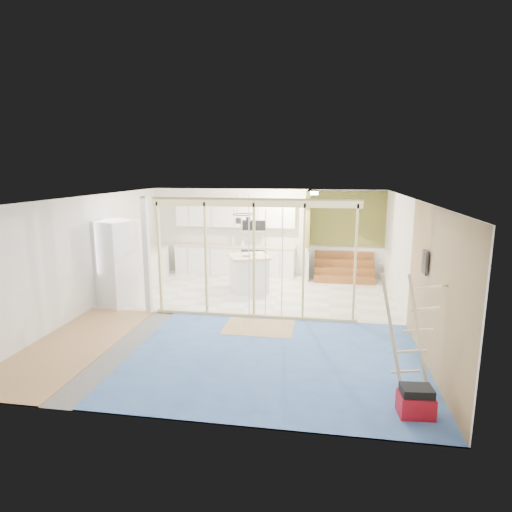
% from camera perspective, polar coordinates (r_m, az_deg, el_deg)
% --- Properties ---
extents(room, '(7.01, 8.01, 2.61)m').
position_cam_1_polar(room, '(9.10, -2.14, -0.39)').
color(room, slate).
rests_on(room, ground).
extents(floor_overlays, '(7.00, 8.00, 0.03)m').
position_cam_1_polar(floor_overlays, '(9.49, -1.57, -7.97)').
color(floor_overlays, white).
rests_on(floor_overlays, room).
extents(stud_frame, '(4.66, 0.14, 2.60)m').
position_cam_1_polar(stud_frame, '(9.09, -3.65, 1.45)').
color(stud_frame, beige).
rests_on(stud_frame, room).
extents(base_cabinets, '(4.45, 2.24, 0.93)m').
position_cam_1_polar(base_cabinets, '(12.84, -6.22, -0.75)').
color(base_cabinets, white).
rests_on(base_cabinets, room).
extents(upper_cabinets, '(3.60, 0.41, 0.85)m').
position_cam_1_polar(upper_cabinets, '(12.88, -2.50, 5.45)').
color(upper_cabinets, white).
rests_on(upper_cabinets, room).
extents(green_partition, '(2.25, 1.51, 2.60)m').
position_cam_1_polar(green_partition, '(12.59, 10.35, 1.11)').
color(green_partition, olive).
rests_on(green_partition, room).
extents(pot_rack, '(0.52, 0.52, 0.72)m').
position_cam_1_polar(pot_rack, '(10.88, -1.80, 5.28)').
color(pot_rack, black).
rests_on(pot_rack, room).
extents(sheathing_panel, '(0.02, 4.00, 2.60)m').
position_cam_1_polar(sheathing_panel, '(7.19, 22.78, -4.51)').
color(sheathing_panel, '#9E8156').
rests_on(sheathing_panel, room).
extents(electrical_panel, '(0.04, 0.30, 0.40)m').
position_cam_1_polar(electrical_panel, '(7.67, 21.60, -0.77)').
color(electrical_panel, '#38383D').
rests_on(electrical_panel, room).
extents(ceiling_light, '(0.32, 0.32, 0.08)m').
position_cam_1_polar(ceiling_light, '(11.75, 7.52, 8.31)').
color(ceiling_light, '#FFEABF').
rests_on(ceiling_light, room).
extents(fridge, '(1.17, 1.12, 2.01)m').
position_cam_1_polar(fridge, '(10.58, -17.98, -0.90)').
color(fridge, white).
rests_on(fridge, room).
extents(island, '(1.29, 1.29, 0.97)m').
position_cam_1_polar(island, '(11.26, -0.95, -2.35)').
color(island, white).
rests_on(island, room).
extents(bowl, '(0.34, 0.34, 0.07)m').
position_cam_1_polar(bowl, '(11.05, -1.16, 0.14)').
color(bowl, silver).
rests_on(bowl, island).
extents(soap_bottle_a, '(0.14, 0.15, 0.30)m').
position_cam_1_polar(soap_bottle_a, '(12.87, -3.13, 2.12)').
color(soap_bottle_a, silver).
rests_on(soap_bottle_a, base_cabinets).
extents(soap_bottle_b, '(0.10, 0.10, 0.19)m').
position_cam_1_polar(soap_bottle_b, '(12.77, -1.75, 1.80)').
color(soap_bottle_b, white).
rests_on(soap_bottle_b, base_cabinets).
extents(toolbox, '(0.47, 0.37, 0.42)m').
position_cam_1_polar(toolbox, '(6.23, 20.54, -17.80)').
color(toolbox, maroon).
rests_on(toolbox, room).
extents(ladder, '(0.91, 0.10, 1.70)m').
position_cam_1_polar(ladder, '(6.67, 19.65, -9.38)').
color(ladder, tan).
rests_on(ladder, room).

